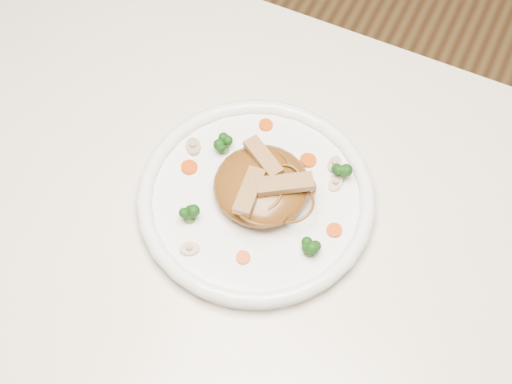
% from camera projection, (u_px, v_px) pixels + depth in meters
% --- Properties ---
extents(table, '(1.20, 0.80, 0.75)m').
position_uv_depth(table, '(251.00, 289.00, 1.03)').
color(table, beige).
rests_on(table, ground).
extents(plate, '(0.30, 0.30, 0.02)m').
position_uv_depth(plate, '(256.00, 201.00, 0.98)').
color(plate, white).
rests_on(plate, table).
extents(noodle_mound, '(0.16, 0.16, 0.04)m').
position_uv_depth(noodle_mound, '(262.00, 185.00, 0.96)').
color(noodle_mound, brown).
rests_on(noodle_mound, plate).
extents(chicken_a, '(0.07, 0.06, 0.01)m').
position_uv_depth(chicken_a, '(285.00, 184.00, 0.93)').
color(chicken_a, '#A77B4F').
rests_on(chicken_a, noodle_mound).
extents(chicken_b, '(0.06, 0.05, 0.01)m').
position_uv_depth(chicken_b, '(263.00, 157.00, 0.95)').
color(chicken_b, '#A77B4F').
rests_on(chicken_b, noodle_mound).
extents(chicken_c, '(0.03, 0.07, 0.01)m').
position_uv_depth(chicken_c, '(249.00, 191.00, 0.93)').
color(chicken_c, '#A77B4F').
rests_on(chicken_c, noodle_mound).
extents(broccoli_0, '(0.03, 0.03, 0.03)m').
position_uv_depth(broccoli_0, '(341.00, 172.00, 0.97)').
color(broccoli_0, '#0F450E').
rests_on(broccoli_0, plate).
extents(broccoli_1, '(0.03, 0.03, 0.03)m').
position_uv_depth(broccoli_1, '(224.00, 144.00, 0.99)').
color(broccoli_1, '#0F450E').
rests_on(broccoli_1, plate).
extents(broccoli_2, '(0.03, 0.03, 0.03)m').
position_uv_depth(broccoli_2, '(188.00, 214.00, 0.94)').
color(broccoli_2, '#0F450E').
rests_on(broccoli_2, plate).
extents(broccoli_3, '(0.03, 0.03, 0.03)m').
position_uv_depth(broccoli_3, '(310.00, 248.00, 0.92)').
color(broccoli_3, '#0F450E').
rests_on(broccoli_3, plate).
extents(carrot_0, '(0.02, 0.02, 0.00)m').
position_uv_depth(carrot_0, '(308.00, 160.00, 1.00)').
color(carrot_0, '#DD5208').
rests_on(carrot_0, plate).
extents(carrot_1, '(0.02, 0.02, 0.00)m').
position_uv_depth(carrot_1, '(189.00, 167.00, 0.99)').
color(carrot_1, '#DD5208').
rests_on(carrot_1, plate).
extents(carrot_2, '(0.03, 0.03, 0.00)m').
position_uv_depth(carrot_2, '(334.00, 230.00, 0.94)').
color(carrot_2, '#DD5208').
rests_on(carrot_2, plate).
extents(carrot_3, '(0.02, 0.02, 0.00)m').
position_uv_depth(carrot_3, '(266.00, 125.00, 1.02)').
color(carrot_3, '#DD5208').
rests_on(carrot_3, plate).
extents(carrot_4, '(0.02, 0.02, 0.00)m').
position_uv_depth(carrot_4, '(243.00, 257.00, 0.92)').
color(carrot_4, '#DD5208').
rests_on(carrot_4, plate).
extents(mushroom_0, '(0.03, 0.03, 0.01)m').
position_uv_depth(mushroom_0, '(190.00, 249.00, 0.93)').
color(mushroom_0, beige).
rests_on(mushroom_0, plate).
extents(mushroom_1, '(0.03, 0.03, 0.01)m').
position_uv_depth(mushroom_1, '(335.00, 184.00, 0.98)').
color(mushroom_1, beige).
rests_on(mushroom_1, plate).
extents(mushroom_2, '(0.04, 0.04, 0.01)m').
position_uv_depth(mushroom_2, '(193.00, 147.00, 1.01)').
color(mushroom_2, beige).
rests_on(mushroom_2, plate).
extents(mushroom_3, '(0.02, 0.02, 0.01)m').
position_uv_depth(mushroom_3, '(334.00, 164.00, 0.99)').
color(mushroom_3, beige).
rests_on(mushroom_3, plate).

